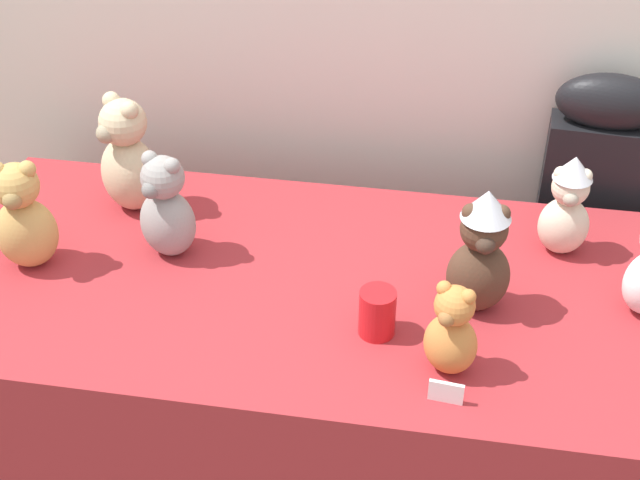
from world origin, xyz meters
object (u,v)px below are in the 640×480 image
object	(u,v)px
display_table	(320,396)
teddy_bear_sand	(128,158)
teddy_bear_ash	(166,209)
party_cup_red	(377,313)
teddy_bear_ginger	(452,332)
teddy_bear_honey	(23,218)
instrument_case	(580,246)
teddy_bear_cream	(567,207)
teddy_bear_cocoa	(481,253)

from	to	relation	value
display_table	teddy_bear_sand	bearing A→B (deg)	156.40
teddy_bear_ash	party_cup_red	xyz separation A→B (m)	(0.53, -0.21, -0.07)
teddy_bear_ginger	teddy_bear_sand	bearing A→B (deg)	172.79
teddy_bear_ash	teddy_bear_honey	size ratio (longest dim) A/B	0.97
instrument_case	teddy_bear_ginger	distance (m)	0.93
display_table	teddy_bear_ginger	bearing A→B (deg)	-38.10
display_table	party_cup_red	xyz separation A→B (m)	(0.15, -0.15, 0.43)
instrument_case	party_cup_red	distance (m)	0.92
teddy_bear_cream	teddy_bear_ash	xyz separation A→B (m)	(-0.93, -0.16, -0.00)
instrument_case	teddy_bear_sand	xyz separation A→B (m)	(-1.20, -0.32, 0.36)
instrument_case	teddy_bear_sand	size ratio (longest dim) A/B	3.41
teddy_bear_ash	teddy_bear_cocoa	bearing A→B (deg)	13.83
teddy_bear_ash	teddy_bear_honey	bearing A→B (deg)	-142.08
display_table	teddy_bear_cocoa	bearing A→B (deg)	-4.75
teddy_bear_honey	teddy_bear_ash	bearing A→B (deg)	3.60
teddy_bear_cream	teddy_bear_ginger	bearing A→B (deg)	-117.05
teddy_bear_sand	teddy_bear_honey	size ratio (longest dim) A/B	1.12
teddy_bear_ginger	teddy_bear_cream	bearing A→B (deg)	84.00
instrument_case	teddy_bear_honey	distance (m)	1.52
teddy_bear_cream	party_cup_red	xyz separation A→B (m)	(-0.41, -0.37, -0.07)
teddy_bear_honey	teddy_bear_ginger	world-z (taller)	teddy_bear_honey
teddy_bear_ash	display_table	bearing A→B (deg)	12.18
teddy_bear_cocoa	teddy_bear_sand	distance (m)	0.93
teddy_bear_sand	teddy_bear_ginger	xyz separation A→B (m)	(0.84, -0.48, -0.05)
teddy_bear_ash	teddy_bear_sand	xyz separation A→B (m)	(-0.16, 0.18, 0.02)
teddy_bear_cream	party_cup_red	size ratio (longest dim) A/B	2.41
teddy_bear_cream	teddy_bear_sand	size ratio (longest dim) A/B	0.84
teddy_bear_sand	teddy_bear_ginger	bearing A→B (deg)	4.90
teddy_bear_cocoa	teddy_bear_honey	size ratio (longest dim) A/B	1.10
teddy_bear_cocoa	party_cup_red	bearing A→B (deg)	-155.06
party_cup_red	teddy_bear_honey	bearing A→B (deg)	172.66
teddy_bear_honey	teddy_bear_sand	bearing A→B (deg)	46.76
teddy_bear_sand	teddy_bear_cocoa	bearing A→B (deg)	17.89
teddy_bear_sand	teddy_bear_ginger	distance (m)	0.97
display_table	party_cup_red	bearing A→B (deg)	-45.51
teddy_bear_sand	display_table	bearing A→B (deg)	10.72
party_cup_red	instrument_case	bearing A→B (deg)	53.93
teddy_bear_ginger	teddy_bear_ash	bearing A→B (deg)	178.88
display_table	teddy_bear_honey	size ratio (longest dim) A/B	6.54
teddy_bear_sand	teddy_bear_honey	distance (m)	0.32
teddy_bear_ash	party_cup_red	world-z (taller)	teddy_bear_ash
teddy_bear_ginger	display_table	bearing A→B (deg)	164.11
display_table	teddy_bear_cocoa	xyz separation A→B (m)	(0.36, -0.03, 0.53)
teddy_bear_cream	teddy_bear_ginger	distance (m)	0.52
teddy_bear_cream	teddy_bear_honey	size ratio (longest dim) A/B	0.94
party_cup_red	display_table	bearing A→B (deg)	134.49
teddy_bear_sand	party_cup_red	world-z (taller)	teddy_bear_sand
teddy_bear_sand	teddy_bear_honey	xyz separation A→B (m)	(-0.16, -0.28, -0.02)
display_table	teddy_bear_honey	xyz separation A→B (m)	(-0.69, -0.04, 0.51)
teddy_bear_cocoa	teddy_bear_honey	world-z (taller)	teddy_bear_cocoa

